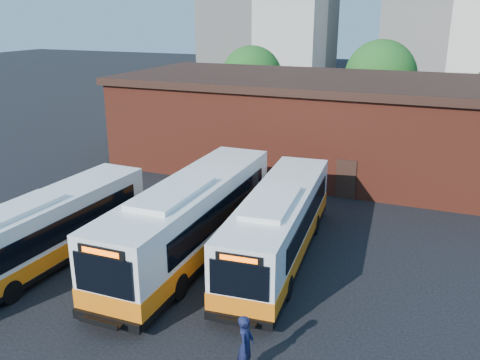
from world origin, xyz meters
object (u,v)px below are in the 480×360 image
at_px(bus_midwest, 191,221).
at_px(bus_west, 47,233).
at_px(bus_mideast, 279,227).
at_px(transit_worker, 246,345).

bearing_deg(bus_midwest, bus_west, -151.15).
bearing_deg(bus_west, bus_midwest, 31.51).
height_order(bus_west, bus_midwest, bus_midwest).
relative_size(bus_west, bus_mideast, 0.95).
xyz_separation_m(bus_west, transit_worker, (10.80, -3.49, -0.44)).
distance_m(bus_west, bus_midwest, 6.33).
distance_m(bus_mideast, transit_worker, 7.95).
relative_size(bus_midwest, bus_mideast, 1.09).
height_order(bus_midwest, bus_mideast, bus_midwest).
distance_m(bus_midwest, transit_worker, 8.49).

